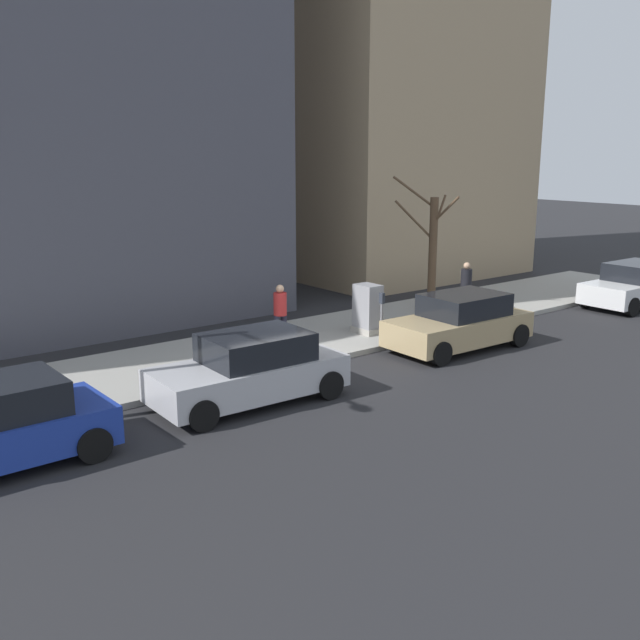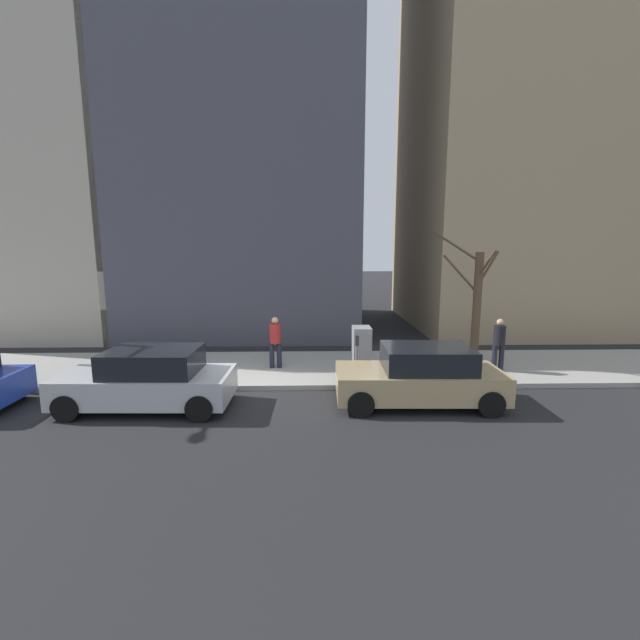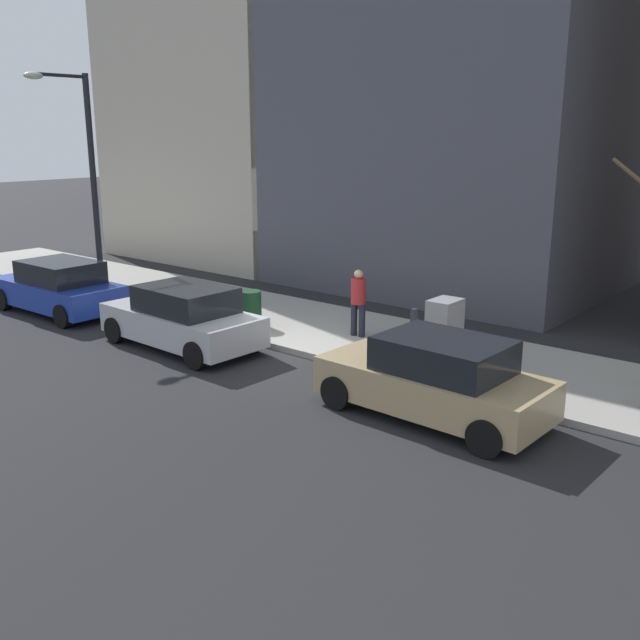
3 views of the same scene
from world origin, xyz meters
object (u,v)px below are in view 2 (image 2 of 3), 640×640
object	(u,v)px
pedestrian_near_meter	(499,342)
pedestrian_midblock	(275,339)
office_block_center	(243,41)
bare_tree	(476,302)
parking_meter	(357,353)
utility_box	(361,350)
office_tower_right	(44,179)
parked_car_tan	(421,377)
trash_bin	(180,362)
office_tower_left	(520,111)
parked_car_silver	(149,380)

from	to	relation	value
pedestrian_near_meter	pedestrian_midblock	bearing A→B (deg)	-12.73
pedestrian_near_meter	office_block_center	distance (m)	18.12
pedestrian_midblock	office_block_center	distance (m)	15.53
pedestrian_near_meter	bare_tree	bearing A→B (deg)	-85.60
parking_meter	office_block_center	bearing A→B (deg)	23.52
utility_box	office_tower_right	distance (m)	17.94
utility_box	parking_meter	bearing A→B (deg)	164.25
parked_car_tan	trash_bin	xyz separation A→B (m)	(2.02, 6.72, -0.14)
parked_car_tan	parking_meter	size ratio (longest dim) A/B	3.15
parking_meter	pedestrian_near_meter	world-z (taller)	pedestrian_near_meter
parked_car_tan	office_tower_right	distance (m)	20.21
pedestrian_midblock	office_tower_left	bearing A→B (deg)	-144.76
bare_tree	pedestrian_near_meter	distance (m)	1.71
office_tower_left	parked_car_tan	bearing A→B (deg)	147.18
trash_bin	pedestrian_midblock	xyz separation A→B (m)	(0.94, -2.78, 0.49)
pedestrian_midblock	office_tower_right	distance (m)	15.48
parked_car_silver	parking_meter	world-z (taller)	parked_car_silver
pedestrian_near_meter	parking_meter	bearing A→B (deg)	2.30
utility_box	office_tower_left	bearing A→B (deg)	-43.42
parked_car_silver	parking_meter	distance (m)	5.66
parking_meter	pedestrian_midblock	size ratio (longest dim) A/B	0.81
office_tower_left	office_block_center	distance (m)	13.83
parking_meter	office_block_center	world-z (taller)	office_block_center
pedestrian_midblock	office_tower_left	distance (m)	17.28
trash_bin	utility_box	bearing A→B (deg)	-85.83
parking_meter	pedestrian_near_meter	distance (m)	4.65
bare_tree	pedestrian_midblock	world-z (taller)	bare_tree
parked_car_silver	office_block_center	xyz separation A→B (m)	(11.97, -0.92, 12.91)
parked_car_tan	trash_bin	world-z (taller)	parked_car_tan
parking_meter	trash_bin	world-z (taller)	parking_meter
bare_tree	pedestrian_midblock	distance (m)	6.87
office_block_center	utility_box	bearing A→B (deg)	-153.45
office_tower_left	office_tower_right	distance (m)	23.32
trash_bin	office_block_center	xyz separation A→B (m)	(9.85, -0.77, 13.05)
pedestrian_near_meter	parked_car_silver	bearing A→B (deg)	5.73
parked_car_tan	office_block_center	size ratio (longest dim) A/B	0.16
parked_car_silver	office_tower_left	world-z (taller)	office_tower_left
utility_box	office_tower_right	bearing A→B (deg)	58.47
utility_box	pedestrian_midblock	world-z (taller)	pedestrian_midblock
parked_car_tan	office_tower_left	distance (m)	17.05
parked_car_tan	office_tower_right	bearing A→B (deg)	55.81
pedestrian_near_meter	office_tower_right	world-z (taller)	office_tower_right
parking_meter	utility_box	size ratio (longest dim) A/B	0.94
parked_car_tan	pedestrian_midblock	size ratio (longest dim) A/B	2.56
bare_tree	parking_meter	bearing A→B (deg)	116.91
parking_meter	parked_car_silver	bearing A→B (deg)	107.19
parked_car_tan	bare_tree	xyz separation A→B (m)	(3.73, -2.79, 1.44)
trash_bin	office_tower_right	size ratio (longest dim) A/B	0.06
bare_tree	trash_bin	xyz separation A→B (m)	(-1.72, 9.52, -1.57)
parking_meter	pedestrian_midblock	world-z (taller)	pedestrian_midblock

